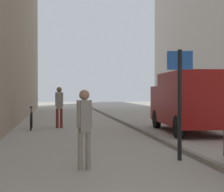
{
  "coord_description": "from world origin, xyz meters",
  "views": [
    {
      "loc": [
        -1.72,
        -2.05,
        1.61
      ],
      "look_at": [
        0.79,
        13.58,
        1.41
      ],
      "focal_mm": 54.75,
      "sensor_mm": 36.0,
      "label": 1
    }
  ],
  "objects_px": {
    "pedestrian_main_foreground": "(84,124)",
    "delivery_van": "(190,101)",
    "pedestrian_mid_block": "(59,104)",
    "bicycle_leaning": "(31,120)",
    "street_sign_post": "(180,95)"
  },
  "relations": [
    {
      "from": "delivery_van",
      "to": "bicycle_leaning",
      "type": "height_order",
      "value": "delivery_van"
    },
    {
      "from": "delivery_van",
      "to": "street_sign_post",
      "type": "xyz_separation_m",
      "value": [
        -2.34,
        -5.17,
        0.28
      ]
    },
    {
      "from": "pedestrian_mid_block",
      "to": "street_sign_post",
      "type": "bearing_deg",
      "value": -56.35
    },
    {
      "from": "pedestrian_mid_block",
      "to": "bicycle_leaning",
      "type": "distance_m",
      "value": 1.4
    },
    {
      "from": "pedestrian_main_foreground",
      "to": "pedestrian_mid_block",
      "type": "relative_size",
      "value": 0.91
    },
    {
      "from": "pedestrian_mid_block",
      "to": "pedestrian_main_foreground",
      "type": "bearing_deg",
      "value": -72.82
    },
    {
      "from": "pedestrian_main_foreground",
      "to": "street_sign_post",
      "type": "distance_m",
      "value": 2.44
    },
    {
      "from": "pedestrian_mid_block",
      "to": "bicycle_leaning",
      "type": "bearing_deg",
      "value": -152.93
    },
    {
      "from": "bicycle_leaning",
      "to": "street_sign_post",
      "type": "bearing_deg",
      "value": -64.28
    },
    {
      "from": "pedestrian_main_foreground",
      "to": "delivery_van",
      "type": "bearing_deg",
      "value": -142.52
    },
    {
      "from": "pedestrian_mid_block",
      "to": "bicycle_leaning",
      "type": "relative_size",
      "value": 1.03
    },
    {
      "from": "street_sign_post",
      "to": "bicycle_leaning",
      "type": "height_order",
      "value": "street_sign_post"
    },
    {
      "from": "pedestrian_mid_block",
      "to": "bicycle_leaning",
      "type": "xyz_separation_m",
      "value": [
        -1.19,
        -0.28,
        -0.67
      ]
    },
    {
      "from": "pedestrian_mid_block",
      "to": "delivery_van",
      "type": "height_order",
      "value": "delivery_van"
    },
    {
      "from": "pedestrian_mid_block",
      "to": "bicycle_leaning",
      "type": "height_order",
      "value": "pedestrian_mid_block"
    }
  ]
}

